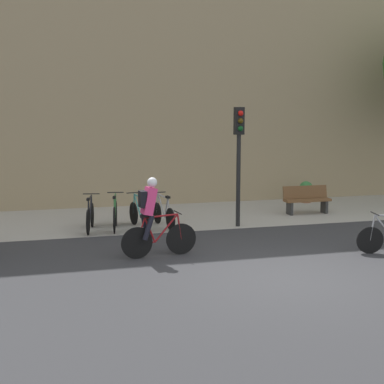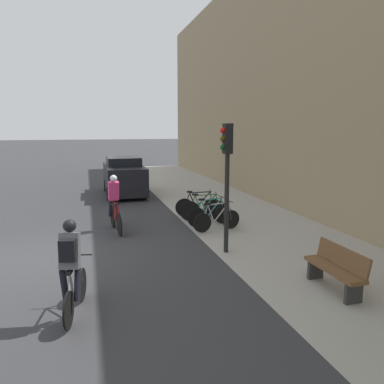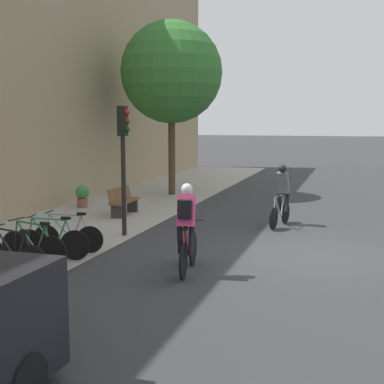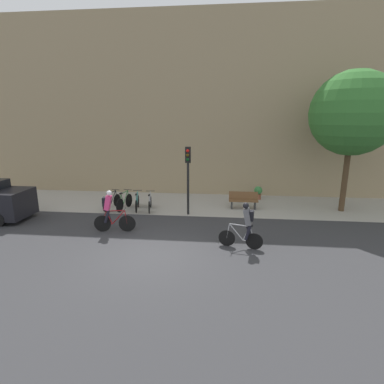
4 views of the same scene
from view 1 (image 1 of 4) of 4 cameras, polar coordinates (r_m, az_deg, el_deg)
The scene contains 11 objects.
ground at distance 10.75m, azimuth 9.78°, elevation -8.94°, with size 200.00×200.00×0.00m, color #333335.
kerb_strip at distance 16.93m, azimuth 0.20°, elevation -2.48°, with size 44.00×4.50×0.01m, color #A39E93.
building_facade at distance 19.24m, azimuth -1.85°, elevation 14.88°, with size 44.00×0.60×10.76m, color #9E8966.
cyclist_pink at distance 11.84m, azimuth -4.28°, elevation -2.52°, with size 1.75×0.50×1.80m.
parked_bike_0 at distance 14.86m, azimuth -10.82°, elevation -2.57°, with size 0.48×1.70×0.97m.
parked_bike_1 at distance 14.92m, azimuth -8.20°, elevation -2.41°, with size 0.46×1.71×0.99m.
parked_bike_2 at distance 15.02m, azimuth -5.60°, elevation -2.37°, with size 0.48×1.67×0.96m.
parked_bike_3 at distance 15.14m, azimuth -3.04°, elevation -2.30°, with size 0.46×1.64×0.94m.
traffic_light_pole at distance 15.01m, azimuth 5.03°, elevation 5.11°, with size 0.26×0.30×3.36m.
bench at distance 17.53m, azimuth 12.13°, elevation -0.77°, with size 1.52×0.44×0.89m.
potted_plant at distance 19.73m, azimuth 12.06°, elevation 0.14°, with size 0.48×0.48×0.78m.
Camera 1 is at (-4.36, -9.30, 3.15)m, focal length 50.00 mm.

